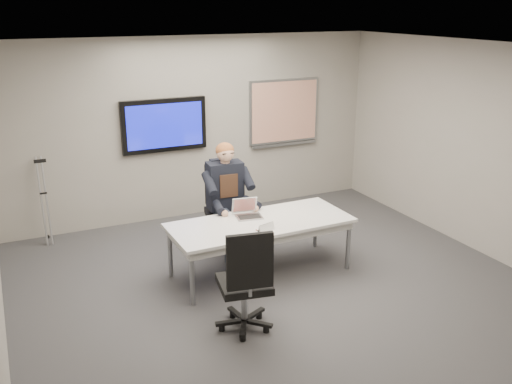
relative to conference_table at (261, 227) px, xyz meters
name	(u,v)px	position (x,y,z in m)	size (l,w,h in m)	color
floor	(283,293)	(0.00, -0.61, -0.61)	(6.00, 6.00, 0.02)	#3C3C3E
ceiling	(287,49)	(0.00, -0.61, 2.19)	(6.00, 6.00, 0.02)	silver
wall_back	(195,128)	(0.00, 2.39, 0.79)	(6.00, 0.02, 2.80)	gray
wall_front	(501,304)	(0.00, -3.61, 0.79)	(6.00, 0.02, 2.80)	gray
wall_right	(487,151)	(3.00, -0.61, 0.79)	(0.02, 6.00, 2.80)	gray
conference_table	(261,227)	(0.00, 0.00, 0.00)	(2.27, 0.98, 0.69)	silver
tv_display	(164,125)	(-0.50, 2.33, 0.89)	(1.30, 0.09, 0.80)	black
whiteboard	(284,112)	(1.55, 2.36, 0.92)	(1.25, 0.08, 1.10)	gray
office_chair_far	(224,222)	(-0.11, 0.95, -0.26)	(0.66, 0.66, 1.15)	black
office_chair_near	(245,299)	(-0.72, -1.15, -0.25)	(0.64, 0.64, 1.16)	black
seated_person	(231,212)	(-0.12, 0.67, 0.00)	(0.48, 0.83, 1.52)	#202836
crutch	(44,199)	(-2.32, 2.17, 0.03)	(0.17, 0.36, 1.29)	#AFB1B7
laptop	(247,212)	(-0.08, 0.23, 0.14)	(0.35, 0.35, 0.23)	#AAAAAD
name_tent	(266,227)	(-0.07, -0.30, 0.12)	(0.22, 0.06, 0.09)	white
pen	(259,232)	(-0.17, -0.30, 0.09)	(0.01, 0.01, 0.13)	black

